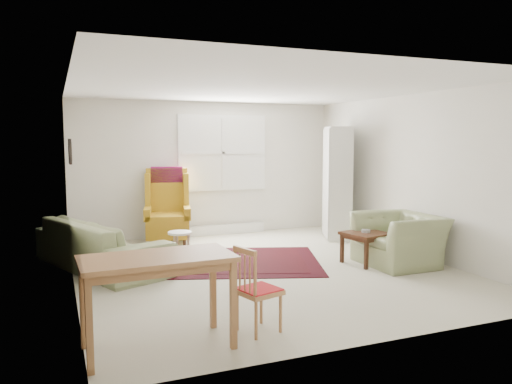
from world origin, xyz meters
name	(u,v)px	position (x,y,z in m)	size (l,w,h in m)	color
room	(260,178)	(0.02, 0.21, 1.26)	(5.04, 5.54, 2.51)	beige
rug	(221,261)	(-0.45, 0.59, 0.01)	(2.88, 1.85, 0.03)	black
sofa	(101,235)	(-2.10, 0.89, 0.47)	(2.35, 0.92, 0.95)	#7E885A
armchair	(399,234)	(1.90, -0.51, 0.44)	(1.12, 0.98, 0.88)	#7E885A
wingback_chair	(167,205)	(-0.88, 2.23, 0.66)	(0.76, 0.81, 1.32)	#BC901C
coffee_table	(365,248)	(1.48, -0.29, 0.23)	(0.57, 0.57, 0.47)	#3E2013
stool	(180,247)	(-1.01, 0.77, 0.23)	(0.35, 0.35, 0.47)	white
cabinet	(338,183)	(2.10, 1.52, 1.01)	(0.43, 0.81, 2.03)	silver
desk	(158,302)	(-1.89, -2.13, 0.41)	(1.29, 0.64, 0.81)	#AA7444
desk_chair	(259,289)	(-0.94, -2.10, 0.41)	(0.36, 0.36, 0.82)	#AA7444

